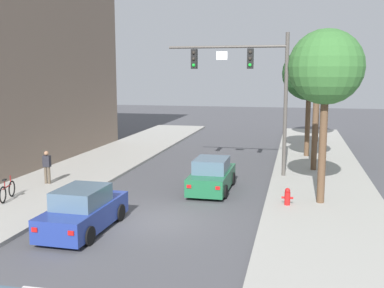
{
  "coord_description": "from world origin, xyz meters",
  "views": [
    {
      "loc": [
        5.21,
        -16.17,
        5.6
      ],
      "look_at": [
        0.03,
        6.39,
        2.0
      ],
      "focal_mm": 43.01,
      "sensor_mm": 36.0,
      "label": 1
    }
  ],
  "objects_px": {
    "car_following_blue": "(83,211)",
    "street_tree_nearest": "(326,68)",
    "fire_hydrant": "(287,196)",
    "car_lead_green": "(212,176)",
    "street_tree_second": "(318,65)",
    "traffic_signal_mast": "(252,78)",
    "pedestrian_sidewalk_left_walker": "(47,165)",
    "street_tree_farthest": "(319,63)",
    "street_tree_third": "(310,74)",
    "bicycle_leaning": "(7,191)"
  },
  "relations": [
    {
      "from": "car_following_blue",
      "to": "street_tree_third",
      "type": "distance_m",
      "value": 18.84
    },
    {
      "from": "car_lead_green",
      "to": "street_tree_second",
      "type": "height_order",
      "value": "street_tree_second"
    },
    {
      "from": "street_tree_second",
      "to": "car_lead_green",
      "type": "bearing_deg",
      "value": -132.28
    },
    {
      "from": "fire_hydrant",
      "to": "street_tree_nearest",
      "type": "bearing_deg",
      "value": 27.1
    },
    {
      "from": "traffic_signal_mast",
      "to": "bicycle_leaning",
      "type": "distance_m",
      "value": 13.18
    },
    {
      "from": "bicycle_leaning",
      "to": "street_tree_farthest",
      "type": "distance_m",
      "value": 25.4
    },
    {
      "from": "street_tree_farthest",
      "to": "bicycle_leaning",
      "type": "bearing_deg",
      "value": -123.5
    },
    {
      "from": "car_lead_green",
      "to": "fire_hydrant",
      "type": "height_order",
      "value": "car_lead_green"
    },
    {
      "from": "street_tree_farthest",
      "to": "street_tree_nearest",
      "type": "bearing_deg",
      "value": -91.45
    },
    {
      "from": "pedestrian_sidewalk_left_walker",
      "to": "fire_hydrant",
      "type": "distance_m",
      "value": 11.77
    },
    {
      "from": "street_tree_nearest",
      "to": "street_tree_second",
      "type": "bearing_deg",
      "value": 90.66
    },
    {
      "from": "fire_hydrant",
      "to": "street_tree_nearest",
      "type": "relative_size",
      "value": 0.1
    },
    {
      "from": "car_lead_green",
      "to": "street_tree_second",
      "type": "relative_size",
      "value": 0.57
    },
    {
      "from": "pedestrian_sidewalk_left_walker",
      "to": "car_lead_green",
      "type": "bearing_deg",
      "value": 7.11
    },
    {
      "from": "street_tree_third",
      "to": "car_following_blue",
      "type": "bearing_deg",
      "value": -116.05
    },
    {
      "from": "fire_hydrant",
      "to": "street_tree_farthest",
      "type": "xyz_separation_m",
      "value": [
        1.82,
        18.69,
        5.86
      ]
    },
    {
      "from": "car_following_blue",
      "to": "street_tree_third",
      "type": "xyz_separation_m",
      "value": [
        8.0,
        16.37,
        4.81
      ]
    },
    {
      "from": "car_following_blue",
      "to": "street_tree_second",
      "type": "distance_m",
      "value": 15.48
    },
    {
      "from": "fire_hydrant",
      "to": "street_tree_nearest",
      "type": "xyz_separation_m",
      "value": [
        1.36,
        0.7,
        5.27
      ]
    },
    {
      "from": "car_following_blue",
      "to": "pedestrian_sidewalk_left_walker",
      "type": "height_order",
      "value": "pedestrian_sidewalk_left_walker"
    },
    {
      "from": "fire_hydrant",
      "to": "street_tree_farthest",
      "type": "bearing_deg",
      "value": 84.45
    },
    {
      "from": "street_tree_second",
      "to": "street_tree_third",
      "type": "xyz_separation_m",
      "value": [
        -0.31,
        4.44,
        -0.5
      ]
    },
    {
      "from": "traffic_signal_mast",
      "to": "car_following_blue",
      "type": "bearing_deg",
      "value": -116.12
    },
    {
      "from": "pedestrian_sidewalk_left_walker",
      "to": "street_tree_farthest",
      "type": "relative_size",
      "value": 0.2
    },
    {
      "from": "fire_hydrant",
      "to": "street_tree_third",
      "type": "bearing_deg",
      "value": 85.38
    },
    {
      "from": "fire_hydrant",
      "to": "street_tree_second",
      "type": "xyz_separation_m",
      "value": [
        1.28,
        7.52,
        5.53
      ]
    },
    {
      "from": "street_tree_nearest",
      "to": "street_tree_farthest",
      "type": "bearing_deg",
      "value": 88.55
    },
    {
      "from": "traffic_signal_mast",
      "to": "bicycle_leaning",
      "type": "bearing_deg",
      "value": -142.19
    },
    {
      "from": "traffic_signal_mast",
      "to": "street_tree_farthest",
      "type": "relative_size",
      "value": 0.91
    },
    {
      "from": "car_lead_green",
      "to": "pedestrian_sidewalk_left_walker",
      "type": "xyz_separation_m",
      "value": [
        -8.1,
        -1.01,
        0.34
      ]
    },
    {
      "from": "fire_hydrant",
      "to": "street_tree_second",
      "type": "height_order",
      "value": "street_tree_second"
    },
    {
      "from": "street_tree_nearest",
      "to": "traffic_signal_mast",
      "type": "bearing_deg",
      "value": 125.38
    },
    {
      "from": "traffic_signal_mast",
      "to": "street_tree_farthest",
      "type": "xyz_separation_m",
      "value": [
        3.94,
        13.08,
        1.04
      ]
    },
    {
      "from": "traffic_signal_mast",
      "to": "pedestrian_sidewalk_left_walker",
      "type": "height_order",
      "value": "traffic_signal_mast"
    },
    {
      "from": "car_following_blue",
      "to": "fire_hydrant",
      "type": "distance_m",
      "value": 8.3
    },
    {
      "from": "traffic_signal_mast",
      "to": "car_following_blue",
      "type": "height_order",
      "value": "traffic_signal_mast"
    },
    {
      "from": "car_lead_green",
      "to": "street_tree_farthest",
      "type": "height_order",
      "value": "street_tree_farthest"
    },
    {
      "from": "traffic_signal_mast",
      "to": "street_tree_nearest",
      "type": "height_order",
      "value": "traffic_signal_mast"
    },
    {
      "from": "street_tree_third",
      "to": "street_tree_second",
      "type": "bearing_deg",
      "value": -85.94
    },
    {
      "from": "car_following_blue",
      "to": "street_tree_nearest",
      "type": "bearing_deg",
      "value": 31.29
    },
    {
      "from": "car_lead_green",
      "to": "street_tree_farthest",
      "type": "xyz_separation_m",
      "value": [
        5.41,
        16.54,
        5.65
      ]
    },
    {
      "from": "street_tree_nearest",
      "to": "street_tree_second",
      "type": "height_order",
      "value": "street_tree_second"
    },
    {
      "from": "street_tree_third",
      "to": "bicycle_leaning",
      "type": "bearing_deg",
      "value": -132.67
    },
    {
      "from": "street_tree_farthest",
      "to": "fire_hydrant",
      "type": "bearing_deg",
      "value": -95.55
    },
    {
      "from": "bicycle_leaning",
      "to": "car_lead_green",
      "type": "bearing_deg",
      "value": 26.35
    },
    {
      "from": "car_lead_green",
      "to": "car_following_blue",
      "type": "xyz_separation_m",
      "value": [
        -3.44,
        -6.56,
        0.0
      ]
    },
    {
      "from": "bicycle_leaning",
      "to": "street_tree_farthest",
      "type": "xyz_separation_m",
      "value": [
        13.65,
        20.61,
        5.83
      ]
    },
    {
      "from": "car_following_blue",
      "to": "street_tree_farthest",
      "type": "distance_m",
      "value": 25.37
    },
    {
      "from": "car_lead_green",
      "to": "fire_hydrant",
      "type": "relative_size",
      "value": 5.89
    },
    {
      "from": "street_tree_third",
      "to": "traffic_signal_mast",
      "type": "bearing_deg",
      "value": -115.95
    }
  ]
}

